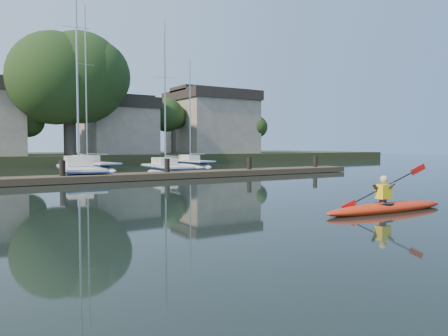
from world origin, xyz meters
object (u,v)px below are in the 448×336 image
kayak (386,206)px  sailboat_3 (167,175)px  sailboat_2 (79,180)px  dock (118,177)px  sailboat_7 (191,168)px  sailboat_6 (89,171)px

kayak → sailboat_3: size_ratio=0.41×
sailboat_3 → kayak: bearing=-91.6°
sailboat_2 → sailboat_3: 6.31m
dock → sailboat_7: (11.59, 13.37, -0.37)m
kayak → sailboat_3: sailboat_3 is taller
sailboat_3 → sailboat_7: 10.87m
sailboat_6 → kayak: bearing=-98.6°
sailboat_3 → sailboat_7: size_ratio=1.04×
dock → sailboat_7: bearing=49.1°
kayak → dock: bearing=104.3°
kayak → sailboat_6: (-1.31, 28.90, -0.36)m
sailboat_6 → dock: bearing=-109.0°
kayak → dock: kayak is taller
dock → sailboat_3: 6.90m
sailboat_6 → sailboat_7: sailboat_6 is taller
sailboat_2 → sailboat_3: sailboat_2 is taller
sailboat_2 → sailboat_6: size_ratio=1.06×
dock → sailboat_6: (1.83, 13.40, -0.38)m
dock → sailboat_3: size_ratio=2.87×
kayak → sailboat_2: (-4.34, 19.42, -0.39)m
sailboat_3 → dock: bearing=-133.5°
dock → sailboat_2: size_ratio=2.13×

